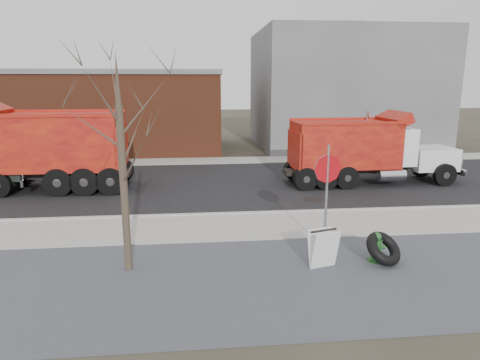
{
  "coord_description": "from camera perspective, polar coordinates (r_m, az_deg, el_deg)",
  "views": [
    {
      "loc": [
        -1.46,
        -12.58,
        4.52
      ],
      "look_at": [
        -0.1,
        0.92,
        1.4
      ],
      "focal_mm": 32.0,
      "sensor_mm": 36.0,
      "label": 1
    }
  ],
  "objects": [
    {
      "name": "far_sidewalk",
      "position": [
        25.03,
        -2.34,
        2.6
      ],
      "size": [
        60.0,
        2.0,
        0.06
      ],
      "primitive_type": "cube",
      "color": "#9E9B93",
      "rests_on": "ground"
    },
    {
      "name": "dump_truck_red_b",
      "position": [
        19.89,
        -26.14,
        3.98
      ],
      "size": [
        8.75,
        2.6,
        3.68
      ],
      "rotation": [
        0.0,
        0.0,
        3.13
      ],
      "color": "black",
      "rests_on": "ground"
    },
    {
      "name": "dump_truck_red_a",
      "position": [
        19.99,
        16.29,
        4.12
      ],
      "size": [
        7.95,
        2.39,
        3.2
      ],
      "rotation": [
        0.0,
        0.0,
        0.03
      ],
      "color": "black",
      "rests_on": "ground"
    },
    {
      "name": "truck_tire",
      "position": [
        11.48,
        18.58,
        -8.67
      ],
      "size": [
        1.27,
        1.25,
        0.84
      ],
      "color": "black",
      "rests_on": "ground"
    },
    {
      "name": "stop_sign",
      "position": [
        11.53,
        11.55,
        -0.04
      ],
      "size": [
        0.78,
        0.2,
        2.92
      ],
      "rotation": [
        0.0,
        0.0,
        -0.18
      ],
      "color": "gray",
      "rests_on": "ground"
    },
    {
      "name": "sidewalk",
      "position": [
        13.67,
        0.69,
        -6.23
      ],
      "size": [
        60.0,
        2.5,
        0.06
      ],
      "primitive_type": "cube",
      "color": "#9E9B93",
      "rests_on": "ground"
    },
    {
      "name": "gravel_verge",
      "position": [
        10.24,
        3.1,
        -13.18
      ],
      "size": [
        60.0,
        5.0,
        0.03
      ],
      "primitive_type": "cube",
      "color": "slate",
      "rests_on": "ground"
    },
    {
      "name": "sandwich_board",
      "position": [
        10.85,
        11.03,
        -8.94
      ],
      "size": [
        0.8,
        0.62,
        0.98
      ],
      "rotation": [
        0.0,
        0.0,
        0.28
      ],
      "color": "white",
      "rests_on": "ground"
    },
    {
      "name": "fire_hydrant",
      "position": [
        11.59,
        17.69,
        -8.68
      ],
      "size": [
        0.45,
        0.44,
        0.8
      ],
      "rotation": [
        0.0,
        0.0,
        -0.06
      ],
      "color": "#276125",
      "rests_on": "ground"
    },
    {
      "name": "building_brick",
      "position": [
        30.84,
        -22.09,
        8.55
      ],
      "size": [
        20.2,
        8.2,
        5.3
      ],
      "color": "brown",
      "rests_on": "ground"
    },
    {
      "name": "building_grey",
      "position": [
        32.32,
        13.39,
        11.68
      ],
      "size": [
        12.0,
        10.0,
        8.0
      ],
      "color": "gray",
      "rests_on": "ground"
    },
    {
      "name": "road",
      "position": [
        19.46,
        -1.31,
        -0.45
      ],
      "size": [
        60.0,
        9.4,
        0.02
      ],
      "primitive_type": "cube",
      "color": "black",
      "rests_on": "ground"
    },
    {
      "name": "ground",
      "position": [
        13.44,
        0.81,
        -6.7
      ],
      "size": [
        120.0,
        120.0,
        0.0
      ],
      "primitive_type": "plane",
      "color": "#383328",
      "rests_on": "ground"
    },
    {
      "name": "bare_tree",
      "position": [
        10.2,
        -15.63,
        5.58
      ],
      "size": [
        3.2,
        3.2,
        5.2
      ],
      "color": "#382D23",
      "rests_on": "ground"
    },
    {
      "name": "curb",
      "position": [
        14.89,
        0.12,
        -4.5
      ],
      "size": [
        60.0,
        0.15,
        0.11
      ],
      "primitive_type": "cube",
      "color": "#9E9B93",
      "rests_on": "ground"
    }
  ]
}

